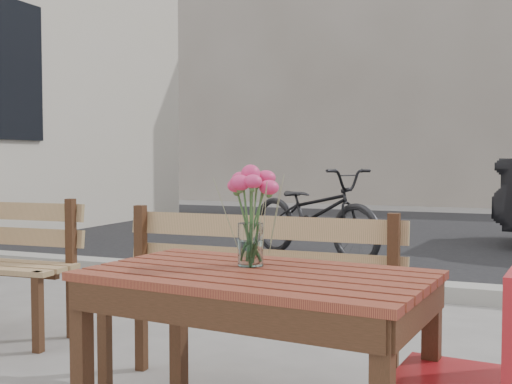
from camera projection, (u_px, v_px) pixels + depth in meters
street at (411, 254)px, 6.93m from camera, size 30.00×8.12×0.12m
backdrop_buildings at (478, 52)px, 15.32m from camera, size 15.50×4.00×8.00m
main_table at (257, 305)px, 2.12m from camera, size 1.18×0.76×0.69m
main_bench at (251, 279)px, 2.89m from camera, size 1.37×0.41×0.85m
red_chair at (481, 368)px, 1.93m from camera, size 0.40×0.40×0.74m
main_vase at (251, 203)px, 2.21m from camera, size 0.19×0.19×0.35m
bicycle at (314, 213)px, 6.76m from camera, size 1.91×1.42×0.96m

